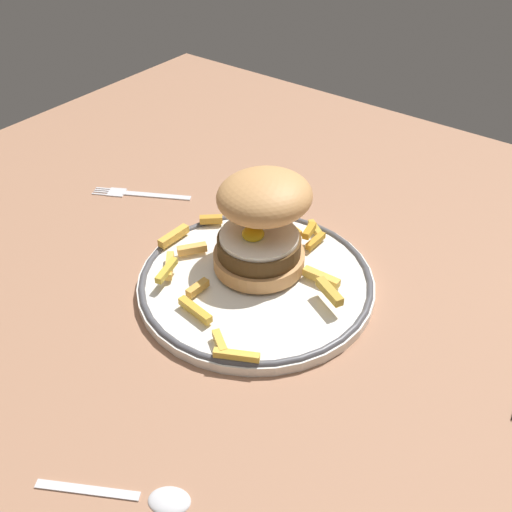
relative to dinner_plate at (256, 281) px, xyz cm
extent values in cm
cube|color=#A07054|center=(1.49, 2.70, -2.84)|extent=(122.94, 102.79, 4.00)
cylinder|color=white|center=(0.00, 0.00, -0.24)|extent=(27.59, 27.59, 1.20)
torus|color=#4C4C51|center=(0.00, 0.00, 0.36)|extent=(27.19, 27.19, 0.80)
cylinder|color=tan|center=(-1.06, 1.99, 1.66)|extent=(10.78, 10.78, 1.80)
cylinder|color=#4E351A|center=(-1.06, 1.99, 3.62)|extent=(9.78, 9.78, 2.10)
cylinder|color=white|center=(-1.06, 1.99, 4.92)|extent=(9.16, 9.16, 0.50)
ellipsoid|color=yellow|center=(-1.34, 1.22, 5.59)|extent=(2.60, 2.60, 1.40)
ellipsoid|color=tan|center=(-1.79, 3.96, 9.06)|extent=(13.48, 13.29, 5.70)
cube|color=gold|center=(6.04, -11.25, 1.15)|extent=(4.52, 2.82, 0.78)
cube|color=gold|center=(-11.30, 5.29, 1.23)|extent=(2.84, 2.64, 0.93)
cube|color=gold|center=(-1.19, 9.06, 1.92)|extent=(3.31, 1.76, 0.77)
cube|color=gold|center=(-8.00, -6.41, 1.94)|extent=(1.89, 4.24, 0.78)
cube|color=gold|center=(9.02, 1.32, 2.25)|extent=(4.23, 2.79, 0.99)
cube|color=#ECAB50|center=(-9.03, -0.96, 1.24)|extent=(2.91, 3.45, 0.95)
cube|color=gold|center=(-3.74, -5.95, 1.20)|extent=(1.05, 3.02, 0.87)
cube|color=gold|center=(3.57, -10.89, 1.18)|extent=(2.98, 2.40, 0.82)
cube|color=gold|center=(1.08, 8.87, 2.86)|extent=(1.42, 2.92, 0.84)
cube|color=gold|center=(-6.32, 5.56, 1.12)|extent=(2.36, 2.72, 0.71)
cube|color=#EEB24A|center=(-9.05, -4.94, 1.19)|extent=(3.52, 4.01, 0.85)
cube|color=gold|center=(0.57, 11.83, 1.14)|extent=(2.99, 2.42, 0.74)
cube|color=gold|center=(-1.55, -8.84, 1.20)|extent=(4.80, 1.54, 0.87)
cube|color=gold|center=(6.45, 3.87, 1.25)|extent=(4.58, 1.10, 0.98)
cube|color=gold|center=(-12.62, -0.36, 1.26)|extent=(1.09, 4.65, 0.99)
cube|color=gold|center=(2.07, 9.56, 1.15)|extent=(0.80, 3.51, 0.76)
cube|color=silver|center=(-23.40, 7.37, -0.66)|extent=(9.28, 5.62, 0.36)
cube|color=silver|center=(-28.69, 4.52, -0.66)|extent=(3.16, 3.07, 0.32)
cube|color=silver|center=(-30.27, 2.82, -0.66)|extent=(2.24, 1.37, 0.28)
cube|color=silver|center=(-30.51, 3.26, -0.66)|extent=(2.24, 1.37, 0.28)
cube|color=silver|center=(-30.74, 3.70, -0.66)|extent=(2.24, 1.37, 0.28)
cube|color=silver|center=(-30.98, 4.14, -0.66)|extent=(2.24, 1.37, 0.28)
cube|color=silver|center=(4.34, -29.21, -0.64)|extent=(8.24, 5.09, 0.32)
ellipsoid|color=silver|center=(10.45, -25.79, -0.44)|extent=(4.41, 4.03, 0.90)
camera|label=1|loc=(31.98, -42.60, 45.29)|focal=42.00mm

